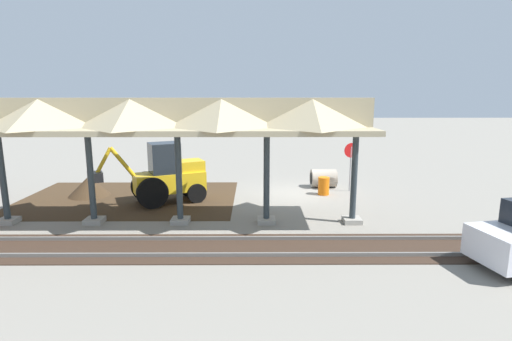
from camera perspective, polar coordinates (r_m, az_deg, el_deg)
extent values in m
plane|color=gray|center=(20.65, 5.91, -3.22)|extent=(120.00, 120.00, 0.00)
cube|color=#42301E|center=(20.46, -17.69, -3.83)|extent=(10.29, 7.00, 0.01)
cube|color=#9E998E|center=(16.42, 13.55, -6.93)|extent=(0.70, 0.70, 0.20)
cylinder|color=#2D383D|center=(15.98, 13.83, -1.12)|extent=(0.24, 0.24, 3.60)
cube|color=#9E998E|center=(15.95, 1.49, -7.14)|extent=(0.70, 0.70, 0.20)
cylinder|color=#2D383D|center=(15.50, 1.52, -1.17)|extent=(0.24, 0.24, 3.60)
cube|color=#9E998E|center=(16.21, -10.74, -7.04)|extent=(0.70, 0.70, 0.20)
cylinder|color=#2D383D|center=(15.77, -10.96, -1.16)|extent=(0.24, 0.24, 3.60)
cube|color=#9E998E|center=(17.15, -22.08, -6.67)|extent=(0.70, 0.70, 0.20)
cylinder|color=#2D383D|center=(16.74, -22.51, -1.11)|extent=(0.24, 0.24, 3.60)
cube|color=#9E998E|center=(18.68, -31.90, -6.13)|extent=(0.70, 0.70, 0.20)
cylinder|color=#2D383D|center=(18.30, -32.44, -1.03)|extent=(0.24, 0.24, 3.60)
cube|color=tan|center=(15.89, -17.30, 5.57)|extent=(18.24, 3.20, 0.20)
cube|color=tan|center=(15.84, -17.43, 7.91)|extent=(18.24, 0.20, 1.10)
pyramid|color=tan|center=(15.31, 8.02, 8.21)|extent=(3.07, 3.20, 1.10)
pyramid|color=tan|center=(15.20, -4.93, 8.26)|extent=(3.07, 3.20, 1.10)
pyramid|color=tan|center=(15.84, -17.43, 7.91)|extent=(3.07, 3.20, 1.10)
pyramid|color=tan|center=(17.15, -28.47, 7.29)|extent=(3.07, 3.20, 1.10)
cube|color=slate|center=(14.32, 8.80, -9.57)|extent=(60.00, 0.08, 0.15)
cube|color=slate|center=(13.01, 9.80, -11.79)|extent=(60.00, 0.08, 0.15)
cube|color=#38281E|center=(13.68, 9.27, -10.86)|extent=(60.00, 2.58, 0.03)
cylinder|color=gray|center=(21.26, 13.31, 0.20)|extent=(0.06, 0.06, 2.35)
cylinder|color=red|center=(21.10, 13.43, 2.82)|extent=(0.74, 0.23, 0.76)
cube|color=yellow|center=(19.13, -12.24, -1.59)|extent=(3.45, 2.56, 0.90)
cube|color=#1E262D|center=(18.87, -12.97, 1.76)|extent=(1.68, 1.62, 1.40)
cube|color=yellow|center=(19.25, -9.37, 0.73)|extent=(1.51, 1.48, 0.50)
cylinder|color=black|center=(19.68, -15.42, -2.19)|extent=(1.39, 0.88, 1.40)
cylinder|color=black|center=(18.31, -14.57, -3.14)|extent=(1.39, 0.88, 1.40)
cylinder|color=black|center=(20.13, -9.62, -2.37)|extent=(0.94, 0.66, 0.90)
cylinder|color=black|center=(18.92, -8.49, -3.21)|extent=(0.94, 0.66, 0.90)
cylinder|color=yellow|center=(18.55, -18.55, 1.17)|extent=(1.04, 0.62, 1.41)
cylinder|color=yellow|center=(18.46, -21.05, 1.11)|extent=(0.83, 0.51, 1.30)
cube|color=#47474C|center=(18.55, -21.99, -0.83)|extent=(0.89, 0.98, 0.40)
cone|color=#42301E|center=(21.72, -22.65, -3.32)|extent=(4.07, 4.07, 1.95)
cylinder|color=#9E9384|center=(22.02, 9.61, -1.09)|extent=(1.39, 1.04, 0.99)
cylinder|color=black|center=(21.88, 7.89, -1.12)|extent=(0.05, 0.64, 0.64)
cylinder|color=black|center=(14.26, 29.75, -10.10)|extent=(0.63, 0.32, 0.60)
cylinder|color=orange|center=(20.41, 9.64, -2.19)|extent=(0.56, 0.56, 0.90)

